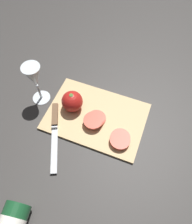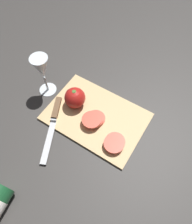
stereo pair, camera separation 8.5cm
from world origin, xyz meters
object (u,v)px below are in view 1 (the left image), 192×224
at_px(wine_glass, 34,78).
at_px(whole_tomato, 72,101).
at_px(knife, 55,122).
at_px(tomato_slice_stack_near, 95,119).
at_px(tomato_slice_stack_far, 120,139).

xyz_separation_m(wine_glass, whole_tomato, (-0.15, 0.00, -0.08)).
distance_m(whole_tomato, knife, 0.11).
distance_m(tomato_slice_stack_near, tomato_slice_stack_far, 0.12).
height_order(wine_glass, tomato_slice_stack_near, wine_glass).
bearing_deg(whole_tomato, tomato_slice_stack_far, 162.70).
xyz_separation_m(knife, tomato_slice_stack_near, (-0.14, -0.06, 0.01)).
height_order(wine_glass, whole_tomato, wine_glass).
height_order(whole_tomato, tomato_slice_stack_far, whole_tomato).
xyz_separation_m(wine_glass, tomato_slice_stack_near, (-0.26, 0.03, -0.10)).
bearing_deg(whole_tomato, knife, 68.23).
bearing_deg(tomato_slice_stack_far, whole_tomato, -17.30).
bearing_deg(tomato_slice_stack_far, wine_glass, -10.62).
bearing_deg(tomato_slice_stack_near, wine_glass, -6.50).
height_order(whole_tomato, tomato_slice_stack_near, whole_tomato).
bearing_deg(wine_glass, tomato_slice_stack_near, 173.50).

